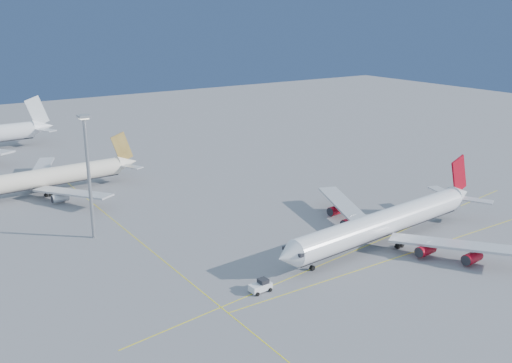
# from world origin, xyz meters

# --- Properties ---
(ground) EXTENTS (500.00, 500.00, 0.00)m
(ground) POSITION_xyz_m (0.00, 0.00, 0.00)
(ground) COLOR slate
(ground) RESTS_ON ground
(taxiway_lines) EXTENTS (118.86, 140.00, 0.02)m
(taxiway_lines) POSITION_xyz_m (-14.71, 6.34, 0.01)
(taxiway_lines) COLOR yellow
(taxiway_lines) RESTS_ON ground
(airliner_virgin) EXTENTS (63.29, 56.63, 15.61)m
(airliner_virgin) POSITION_xyz_m (5.15, -6.87, 4.71)
(airliner_virgin) COLOR white
(airliner_virgin) RESTS_ON ground
(airliner_etihad) EXTENTS (56.16, 51.88, 14.66)m
(airliner_etihad) POSITION_xyz_m (-48.02, 71.44, 4.46)
(airliner_etihad) COLOR silver
(airliner_etihad) RESTS_ON ground
(pushback_tug) EXTENTS (4.16, 2.64, 2.30)m
(pushback_tug) POSITION_xyz_m (-30.97, -10.58, 1.07)
(pushback_tug) COLOR white
(pushback_tug) RESTS_ON ground
(light_mast) EXTENTS (2.40, 2.40, 27.82)m
(light_mast) POSITION_xyz_m (-47.60, 31.66, 16.42)
(light_mast) COLOR gray
(light_mast) RESTS_ON ground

